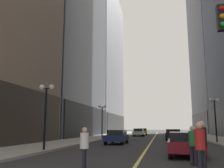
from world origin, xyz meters
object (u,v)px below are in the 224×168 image
object	(u,v)px
car_maroon	(185,143)
car_navy	(117,136)
pedestrian_in_green_parka	(193,142)
street_lamp_left_near	(46,102)
car_white	(139,132)
car_black	(173,134)
pedestrian_in_red_jacket	(200,144)
pedestrian_in_black_coat	(202,141)
street_lamp_left_far	(102,114)
pedestrian_in_white_shirt	(84,145)
car_yellow	(142,131)
street_lamp_right_mid	(215,110)

from	to	relation	value
car_maroon	car_navy	xyz separation A→B (m)	(-5.44, 9.08, -0.00)
pedestrian_in_green_parka	street_lamp_left_near	bearing A→B (deg)	155.49
car_navy	car_white	bearing A→B (deg)	89.15
car_black	pedestrian_in_red_jacket	size ratio (longest dim) A/B	2.51
pedestrian_in_red_jacket	pedestrian_in_black_coat	world-z (taller)	pedestrian_in_black_coat
car_black	pedestrian_in_green_parka	size ratio (longest dim) A/B	2.68
pedestrian_in_black_coat	street_lamp_left_far	bearing A→B (deg)	112.84
car_maroon	street_lamp_left_near	size ratio (longest dim) A/B	0.94
car_navy	pedestrian_in_black_coat	distance (m)	14.66
car_maroon	pedestrian_in_black_coat	xyz separation A→B (m)	(0.24, -4.43, 0.36)
car_maroon	pedestrian_in_white_shirt	distance (m)	6.58
car_yellow	pedestrian_in_black_coat	xyz separation A→B (m)	(5.22, -40.41, 0.36)
street_lamp_left_far	car_maroon	bearing A→B (deg)	-62.66
car_navy	car_black	size ratio (longest dim) A/B	0.92
car_white	street_lamp_left_near	world-z (taller)	street_lamp_left_near
car_navy	car_white	size ratio (longest dim) A/B	0.95
car_black	street_lamp_left_far	distance (m)	9.36
street_lamp_left_far	car_navy	bearing A→B (deg)	-67.07
car_yellow	street_lamp_left_near	distance (m)	35.52
pedestrian_in_red_jacket	pedestrian_in_black_coat	bearing A→B (deg)	78.04
pedestrian_in_black_coat	pedestrian_in_green_parka	xyz separation A→B (m)	(-0.21, 1.16, -0.12)
pedestrian_in_black_coat	street_lamp_left_far	size ratio (longest dim) A/B	0.41
car_black	street_lamp_left_near	size ratio (longest dim) A/B	1.00
pedestrian_in_green_parka	street_lamp_left_near	size ratio (longest dim) A/B	0.37
car_black	car_yellow	xyz separation A→B (m)	(-5.15, 17.91, -0.00)
car_black	pedestrian_in_red_jacket	distance (m)	23.68
car_maroon	street_lamp_left_far	size ratio (longest dim) A/B	0.94
car_yellow	pedestrian_in_white_shirt	bearing A→B (deg)	-88.96
car_maroon	pedestrian_in_white_shirt	size ratio (longest dim) A/B	2.63
car_navy	street_lamp_left_near	bearing A→B (deg)	-111.83
car_navy	street_lamp_left_far	world-z (taller)	street_lamp_left_far
car_maroon	car_white	xyz separation A→B (m)	(-5.14, 29.15, -0.00)
car_white	pedestrian_in_green_parka	xyz separation A→B (m)	(5.17, -32.42, 0.24)
street_lamp_left_near	car_black	bearing A→B (deg)	62.68
car_navy	car_black	xyz separation A→B (m)	(5.61, 8.99, 0.00)
car_white	pedestrian_in_black_coat	size ratio (longest dim) A/B	2.33
pedestrian_in_red_jacket	car_navy	bearing A→B (deg)	110.28
car_maroon	pedestrian_in_black_coat	world-z (taller)	pedestrian_in_black_coat
pedestrian_in_red_jacket	street_lamp_left_far	size ratio (longest dim) A/B	0.40
pedestrian_in_green_parka	street_lamp_right_mid	bearing A→B (deg)	74.89
car_maroon	car_navy	world-z (taller)	same
car_black	pedestrian_in_green_parka	bearing A→B (deg)	-90.37
car_navy	pedestrian_in_green_parka	size ratio (longest dim) A/B	2.45
pedestrian_in_black_coat	street_lamp_right_mid	xyz separation A→B (m)	(3.78, 15.95, 2.18)
car_maroon	pedestrian_in_red_jacket	xyz separation A→B (m)	(-0.01, -5.61, 0.31)
pedestrian_in_green_parka	car_yellow	bearing A→B (deg)	97.28
car_yellow	pedestrian_in_green_parka	bearing A→B (deg)	-82.72
car_yellow	pedestrian_in_white_shirt	world-z (taller)	pedestrian_in_white_shirt
car_yellow	pedestrian_in_white_shirt	xyz separation A→B (m)	(0.74, -41.00, 0.20)
car_white	pedestrian_in_red_jacket	xyz separation A→B (m)	(5.13, -34.77, 0.31)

